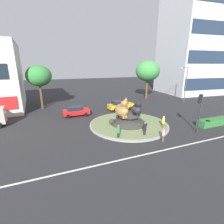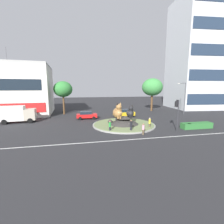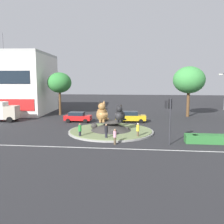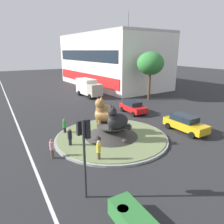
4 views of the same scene
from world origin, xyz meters
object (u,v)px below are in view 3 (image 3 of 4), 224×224
Objects in this scene: pedestrian_black_shirt at (106,131)px; pedestrian_yellow_shirt at (138,130)px; sedan_on_far_lane at (78,117)px; cat_statue_tabby at (102,114)px; pedestrian_green_shirt at (80,130)px; second_tree_near_tower at (189,80)px; pedestrian_pink_shirt at (115,136)px; broadleaf_tree_behind_island at (59,83)px; hatchback_near_shophouse at (130,117)px; litter_bin at (195,139)px; cat_statue_black at (120,115)px; traffic_light_mast at (169,111)px.

pedestrian_yellow_shirt is (3.41, 1.06, 0.01)m from pedestrian_black_shirt.
pedestrian_yellow_shirt reaches higher than sedan_on_far_lane.
sedan_on_far_lane is (-4.91, 6.88, -1.51)m from cat_statue_tabby.
pedestrian_black_shirt is 1.05× the size of pedestrian_green_shirt.
second_tree_near_tower is 5.54× the size of pedestrian_pink_shirt.
cat_statue_tabby is 0.34× the size of broadleaf_tree_behind_island.
litter_bin is (7.04, -12.09, -0.42)m from hatchback_near_shophouse.
pedestrian_yellow_shirt is at bearing 50.60° from cat_statue_tabby.
cat_statue_black is 4.30m from pedestrian_black_shirt.
cat_statue_tabby is at bearing -54.14° from sedan_on_far_lane.
broadleaf_tree_behind_island is at bearing -133.89° from cat_statue_black.
pedestrian_pink_shirt reaches higher than sedan_on_far_lane.
cat_statue_tabby is 11.37m from litter_bin.
pedestrian_yellow_shirt is at bearing -45.71° from sedan_on_far_lane.
pedestrian_green_shirt is 10.68m from sedan_on_far_lane.
pedestrian_pink_shirt is at bearing -157.26° from pedestrian_green_shirt.
cat_statue_black is at bearing -43.42° from sedan_on_far_lane.
pedestrian_black_shirt reaches higher than pedestrian_pink_shirt.
second_tree_near_tower is 20.56m from sedan_on_far_lane.
sedan_on_far_lane is at bearing -53.41° from broadleaf_tree_behind_island.
sedan_on_far_lane is 8.21m from hatchback_near_shophouse.
second_tree_near_tower is 20.31m from pedestrian_yellow_shirt.
pedestrian_black_shirt is at bearing 137.34° from pedestrian_pink_shirt.
broadleaf_tree_behind_island is (-12.22, 13.68, 3.83)m from cat_statue_black.
pedestrian_green_shirt is at bearing -37.47° from cat_statue_tabby.
hatchback_near_shophouse is at bearing 27.24° from pedestrian_yellow_shirt.
broadleaf_tree_behind_island is 4.50× the size of pedestrian_yellow_shirt.
traffic_light_mast is 20.78m from second_tree_near_tower.
traffic_light_mast is 2.90× the size of pedestrian_pink_shirt.
sedan_on_far_lane is (-7.13, 6.82, -1.36)m from cat_statue_black.
second_tree_near_tower is (5.72, 19.74, 3.07)m from traffic_light_mast.
broadleaf_tree_behind_island is 1.92× the size of sedan_on_far_lane.
cat_statue_tabby is 4.27m from pedestrian_black_shirt.
litter_bin is at bearing -36.34° from sedan_on_far_lane.
hatchback_near_shophouse is 5.22× the size of litter_bin.
broadleaf_tree_behind_island is (-10.01, 13.74, 3.68)m from cat_statue_tabby.
hatchback_near_shophouse is at bearing 149.94° from cat_statue_tabby.
traffic_light_mast is 2.78× the size of pedestrian_green_shirt.
sedan_on_far_lane is (-5.96, 10.77, -0.12)m from pedestrian_black_shirt.
broadleaf_tree_behind_island is 15.48m from hatchback_near_shophouse.
traffic_light_mast reaches higher than pedestrian_yellow_shirt.
cat_statue_tabby is 8.44m from hatchback_near_shophouse.
traffic_light_mast is at bearing -105.98° from pedestrian_yellow_shirt.
hatchback_near_shophouse is (2.22, 11.54, -0.07)m from pedestrian_black_shirt.
litter_bin is (2.75, 0.69, -2.97)m from traffic_light_mast.
hatchback_near_shophouse is (-1.19, 10.48, -0.08)m from pedestrian_yellow_shirt.
pedestrian_black_shirt is (-1.17, -3.95, -1.24)m from cat_statue_black.
pedestrian_pink_shirt is 4.77m from pedestrian_green_shirt.
cat_statue_tabby is at bearing 138.73° from pedestrian_black_shirt.
cat_statue_black is 0.48× the size of traffic_light_mast.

